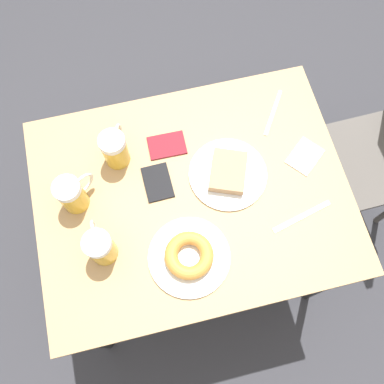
% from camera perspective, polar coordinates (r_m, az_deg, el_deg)
% --- Properties ---
extents(ground_plane, '(8.00, 8.00, 0.00)m').
position_cam_1_polar(ground_plane, '(2.13, 0.00, -7.31)').
color(ground_plane, '#333338').
extents(table, '(0.79, 1.03, 0.76)m').
position_cam_1_polar(table, '(1.46, 0.00, -1.18)').
color(table, tan).
rests_on(table, ground_plane).
extents(plate_with_cake, '(0.26, 0.26, 0.05)m').
position_cam_1_polar(plate_with_cake, '(1.41, 4.82, 2.55)').
color(plate_with_cake, white).
rests_on(plate_with_cake, table).
extents(plate_with_donut, '(0.26, 0.26, 0.05)m').
position_cam_1_polar(plate_with_donut, '(1.32, -0.39, -8.54)').
color(plate_with_donut, white).
rests_on(plate_with_donut, table).
extents(beer_mug_left, '(0.10, 0.12, 0.14)m').
position_cam_1_polar(beer_mug_left, '(1.38, -15.67, -0.27)').
color(beer_mug_left, gold).
rests_on(beer_mug_left, table).
extents(beer_mug_center, '(0.13, 0.08, 0.14)m').
position_cam_1_polar(beer_mug_center, '(1.41, -10.23, 5.70)').
color(beer_mug_center, gold).
rests_on(beer_mug_center, table).
extents(beer_mug_right, '(0.13, 0.08, 0.14)m').
position_cam_1_polar(beer_mug_right, '(1.31, -12.13, -7.14)').
color(beer_mug_right, gold).
rests_on(beer_mug_right, table).
extents(napkin_folded, '(0.14, 0.15, 0.00)m').
position_cam_1_polar(napkin_folded, '(1.50, 14.80, 4.62)').
color(napkin_folded, white).
rests_on(napkin_folded, table).
extents(fork, '(0.16, 0.11, 0.00)m').
position_cam_1_polar(fork, '(1.55, 10.76, 10.36)').
color(fork, silver).
rests_on(fork, table).
extents(knife, '(0.07, 0.21, 0.00)m').
position_cam_1_polar(knife, '(1.42, 14.41, -3.18)').
color(knife, silver).
rests_on(knife, table).
extents(passport_near_edge, '(0.09, 0.13, 0.01)m').
position_cam_1_polar(passport_near_edge, '(1.47, -3.36, 6.23)').
color(passport_near_edge, maroon).
rests_on(passport_near_edge, table).
extents(passport_far_edge, '(0.13, 0.09, 0.01)m').
position_cam_1_polar(passport_far_edge, '(1.41, -4.61, 1.29)').
color(passport_far_edge, black).
rests_on(passport_far_edge, table).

